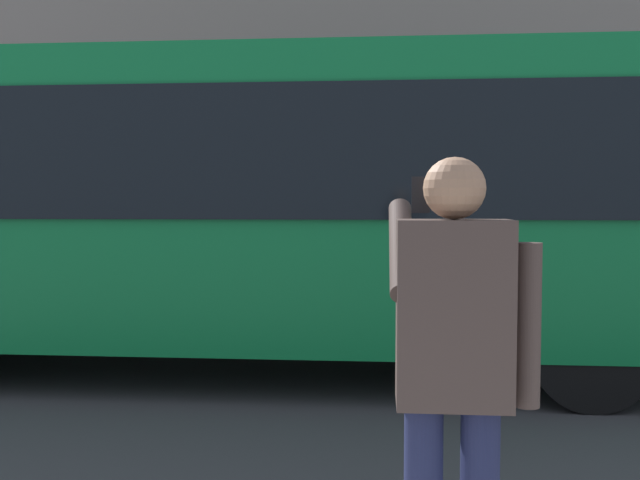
{
  "coord_description": "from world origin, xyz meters",
  "views": [
    {
      "loc": [
        0.05,
        6.88,
        1.69
      ],
      "look_at": [
        0.61,
        0.38,
        1.34
      ],
      "focal_mm": 39.43,
      "sensor_mm": 36.0,
      "label": 1
    }
  ],
  "objects": [
    {
      "name": "red_bus",
      "position": [
        1.37,
        -0.0,
        1.68
      ],
      "size": [
        9.05,
        2.54,
        3.08
      ],
      "color": "#0F7238",
      "rests_on": "ground_plane"
    },
    {
      "name": "pedestrian_photographer",
      "position": [
        -0.21,
        4.37,
        1.14
      ],
      "size": [
        0.53,
        0.52,
        1.7
      ],
      "color": "#1E2347",
      "rests_on": "sidewalk_curb"
    },
    {
      "name": "ground_plane",
      "position": [
        0.0,
        0.0,
        0.0
      ],
      "size": [
        60.0,
        60.0,
        0.0
      ],
      "primitive_type": "plane",
      "color": "#38383A"
    }
  ]
}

